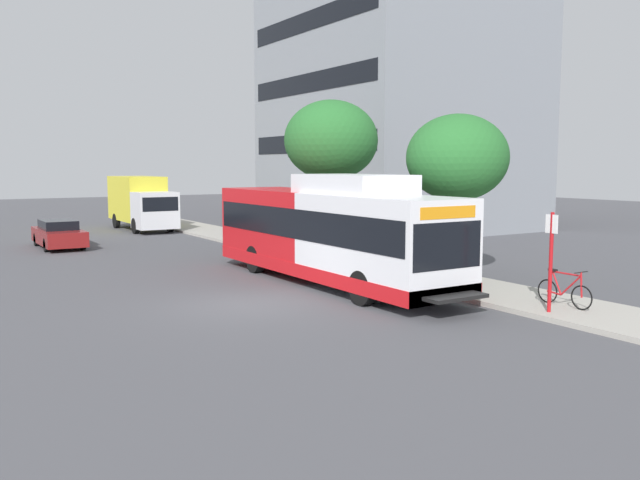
# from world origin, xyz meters

# --- Properties ---
(ground_plane) EXTENTS (120.00, 120.00, 0.00)m
(ground_plane) POSITION_xyz_m (0.00, 8.00, 0.00)
(ground_plane) COLOR #4C4C51
(sidewalk_curb) EXTENTS (3.00, 56.00, 0.14)m
(sidewalk_curb) POSITION_xyz_m (7.00, 6.00, 0.07)
(sidewalk_curb) COLOR #A8A399
(sidewalk_curb) RESTS_ON ground
(transit_bus) EXTENTS (2.58, 12.25, 3.65)m
(transit_bus) POSITION_xyz_m (3.85, 1.72, 1.70)
(transit_bus) COLOR white
(transit_bus) RESTS_ON ground
(bus_stop_sign_pole) EXTENTS (0.10, 0.36, 2.60)m
(bus_stop_sign_pole) POSITION_xyz_m (6.00, -5.54, 1.65)
(bus_stop_sign_pole) COLOR red
(bus_stop_sign_pole) RESTS_ON sidewalk_curb
(bicycle_parked) EXTENTS (0.52, 1.76, 1.02)m
(bicycle_parked) POSITION_xyz_m (6.91, -5.29, 0.56)
(bicycle_parked) COLOR black
(bicycle_parked) RESTS_ON sidewalk_curb
(street_tree_near_stop) EXTENTS (3.42, 3.42, 5.51)m
(street_tree_near_stop) POSITION_xyz_m (7.72, -0.20, 4.17)
(street_tree_near_stop) COLOR #4C3823
(street_tree_near_stop) RESTS_ON sidewalk_curb
(street_tree_mid_block) EXTENTS (4.07, 4.07, 6.61)m
(street_tree_mid_block) POSITION_xyz_m (7.75, 7.66, 5.00)
(street_tree_mid_block) COLOR #4C3823
(street_tree_mid_block) RESTS_ON sidewalk_curb
(parked_car_far_lane) EXTENTS (1.80, 4.50, 1.33)m
(parked_car_far_lane) POSITION_xyz_m (-1.95, 16.66, 0.66)
(parked_car_far_lane) COLOR maroon
(parked_car_far_lane) RESTS_ON ground
(box_truck_background) EXTENTS (2.32, 7.01, 3.25)m
(box_truck_background) POSITION_xyz_m (4.12, 23.43, 1.74)
(box_truck_background) COLOR silver
(box_truck_background) RESTS_ON ground
(apartment_tower_backdrop) EXTENTS (12.99, 14.23, 27.74)m
(apartment_tower_backdrop) POSITION_xyz_m (18.52, 16.61, 13.87)
(apartment_tower_backdrop) COLOR gray
(apartment_tower_backdrop) RESTS_ON ground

